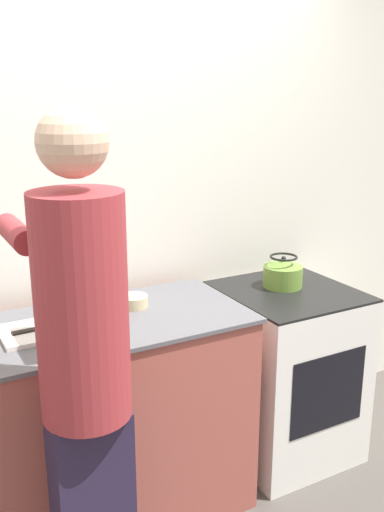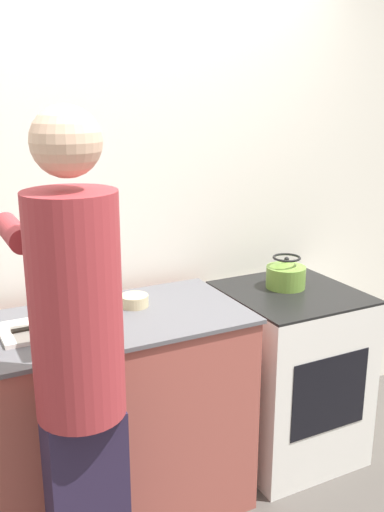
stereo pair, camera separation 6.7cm
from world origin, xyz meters
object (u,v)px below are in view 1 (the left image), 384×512
at_px(cutting_board, 44,330).
at_px(knife, 43,328).
at_px(person, 84,370).
at_px(kettle, 283,274).
at_px(bowl_prep, 134,301).
at_px(oven, 285,371).

distance_m(cutting_board, knife, 0.01).
distance_m(person, knife, 0.51).
distance_m(cutting_board, kettle, 1.24).
relative_size(cutting_board, kettle, 1.68).
relative_size(cutting_board, bowl_prep, 2.69).
bearing_deg(kettle, bowl_prep, -179.53).
bearing_deg(kettle, person, -153.90).
xyz_separation_m(oven, knife, (-1.24, -0.03, 0.51)).
xyz_separation_m(cutting_board, knife, (-0.00, -0.00, 0.01)).
relative_size(person, knife, 7.08).
xyz_separation_m(cutting_board, bowl_prep, (0.42, 0.09, 0.02)).
height_order(person, kettle, person).
bearing_deg(knife, cutting_board, 41.66).
bearing_deg(bowl_prep, person, -125.05).
height_order(cutting_board, kettle, kettle).
distance_m(oven, cutting_board, 1.33).
bearing_deg(knife, person, -91.60).
bearing_deg(kettle, knife, -175.52).
height_order(oven, bowl_prep, bowl_prep).
bearing_deg(kettle, cutting_board, -175.70).
bearing_deg(knife, kettle, 2.75).
height_order(cutting_board, knife, knife).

